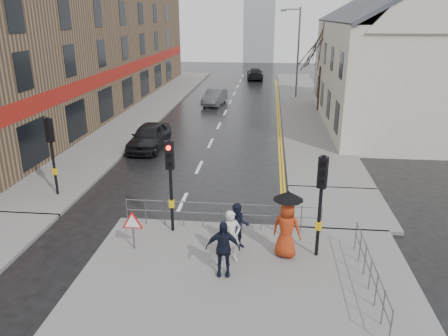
% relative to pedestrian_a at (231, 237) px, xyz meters
% --- Properties ---
extents(ground, '(120.00, 120.00, 0.00)m').
position_rel_pedestrian_a_xyz_m(ground, '(-2.48, 1.65, -1.00)').
color(ground, black).
rests_on(ground, ground).
extents(near_pavement, '(10.00, 9.00, 0.14)m').
position_rel_pedestrian_a_xyz_m(near_pavement, '(0.52, -1.85, -0.93)').
color(near_pavement, '#605E5B').
rests_on(near_pavement, ground).
extents(left_pavement, '(4.00, 44.00, 0.14)m').
position_rel_pedestrian_a_xyz_m(left_pavement, '(-8.98, 24.65, -0.93)').
color(left_pavement, '#605E5B').
rests_on(left_pavement, ground).
extents(right_pavement, '(4.00, 40.00, 0.14)m').
position_rel_pedestrian_a_xyz_m(right_pavement, '(4.02, 26.65, -0.93)').
color(right_pavement, '#605E5B').
rests_on(right_pavement, ground).
extents(pavement_bridge_right, '(4.00, 4.20, 0.14)m').
position_rel_pedestrian_a_xyz_m(pavement_bridge_right, '(4.02, 4.65, -0.93)').
color(pavement_bridge_right, '#605E5B').
rests_on(pavement_bridge_right, ground).
extents(building_left_terrace, '(8.00, 42.00, 10.00)m').
position_rel_pedestrian_a_xyz_m(building_left_terrace, '(-14.48, 23.65, 4.00)').
color(building_left_terrace, brown).
rests_on(building_left_terrace, ground).
extents(building_right_cream, '(9.00, 16.40, 10.10)m').
position_rel_pedestrian_a_xyz_m(building_right_cream, '(9.52, 19.65, 3.78)').
color(building_right_cream, beige).
rests_on(building_right_cream, ground).
extents(church_tower, '(5.00, 5.00, 18.00)m').
position_rel_pedestrian_a_xyz_m(church_tower, '(-0.98, 63.65, 8.00)').
color(church_tower, '#96999E').
rests_on(church_tower, ground).
extents(traffic_signal_near_left, '(0.28, 0.27, 3.40)m').
position_rel_pedestrian_a_xyz_m(traffic_signal_near_left, '(-2.28, 1.84, 1.46)').
color(traffic_signal_near_left, black).
rests_on(traffic_signal_near_left, near_pavement).
extents(traffic_signal_near_right, '(0.34, 0.33, 3.40)m').
position_rel_pedestrian_a_xyz_m(traffic_signal_near_right, '(2.71, 0.64, 1.46)').
color(traffic_signal_near_right, black).
rests_on(traffic_signal_near_right, near_pavement).
extents(traffic_signal_far_left, '(0.34, 0.33, 3.40)m').
position_rel_pedestrian_a_xyz_m(traffic_signal_far_left, '(-7.98, 4.65, 1.46)').
color(traffic_signal_far_left, black).
rests_on(traffic_signal_far_left, left_pavement).
extents(guard_railing_front, '(7.14, 0.04, 1.00)m').
position_rel_pedestrian_a_xyz_m(guard_railing_front, '(-0.53, 2.25, -0.14)').
color(guard_railing_front, '#595B5E').
rests_on(guard_railing_front, near_pavement).
extents(guard_railing_side, '(0.04, 4.54, 1.00)m').
position_rel_pedestrian_a_xyz_m(guard_railing_side, '(4.02, -1.10, -0.15)').
color(guard_railing_side, '#595B5E').
rests_on(guard_railing_side, near_pavement).
extents(warning_sign, '(0.80, 0.07, 1.35)m').
position_rel_pedestrian_a_xyz_m(warning_sign, '(-3.28, 0.44, 0.05)').
color(warning_sign, '#595B5E').
rests_on(warning_sign, near_pavement).
extents(street_lamp, '(1.83, 0.25, 8.00)m').
position_rel_pedestrian_a_xyz_m(street_lamp, '(3.33, 29.65, 3.71)').
color(street_lamp, '#595B5E').
rests_on(street_lamp, right_pavement).
extents(tree_near, '(2.40, 2.40, 6.58)m').
position_rel_pedestrian_a_xyz_m(tree_near, '(5.02, 23.65, 4.14)').
color(tree_near, '#32251C').
rests_on(tree_near, right_pavement).
extents(tree_far, '(2.40, 2.40, 5.64)m').
position_rel_pedestrian_a_xyz_m(tree_far, '(5.52, 31.65, 3.43)').
color(tree_far, '#32251C').
rests_on(tree_far, right_pavement).
extents(pedestrian_a, '(0.75, 0.67, 1.71)m').
position_rel_pedestrian_a_xyz_m(pedestrian_a, '(0.00, 0.00, 0.00)').
color(pedestrian_a, beige).
rests_on(pedestrian_a, near_pavement).
extents(pedestrian_b, '(0.84, 0.69, 1.58)m').
position_rel_pedestrian_a_xyz_m(pedestrian_b, '(0.14, 0.87, -0.07)').
color(pedestrian_b, black).
rests_on(pedestrian_b, near_pavement).
extents(pedestrian_with_umbrella, '(1.09, 0.96, 2.25)m').
position_rel_pedestrian_a_xyz_m(pedestrian_with_umbrella, '(1.71, 0.50, 0.32)').
color(pedestrian_with_umbrella, '#9D2F12').
rests_on(pedestrian_with_umbrella, near_pavement).
extents(pedestrian_d, '(1.04, 0.47, 1.74)m').
position_rel_pedestrian_a_xyz_m(pedestrian_d, '(-0.18, -0.77, 0.02)').
color(pedestrian_d, black).
rests_on(pedestrian_d, near_pavement).
extents(car_parked, '(1.98, 4.49, 1.50)m').
position_rel_pedestrian_a_xyz_m(car_parked, '(-5.90, 12.14, -0.24)').
color(car_parked, black).
rests_on(car_parked, ground).
extents(car_mid, '(1.94, 4.21, 1.34)m').
position_rel_pedestrian_a_xyz_m(car_mid, '(-3.73, 25.82, -0.33)').
color(car_mid, '#3E4043').
rests_on(car_mid, ground).
extents(car_far, '(2.20, 4.82, 1.37)m').
position_rel_pedestrian_a_xyz_m(car_far, '(-0.78, 41.92, -0.31)').
color(car_far, black).
rests_on(car_far, ground).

